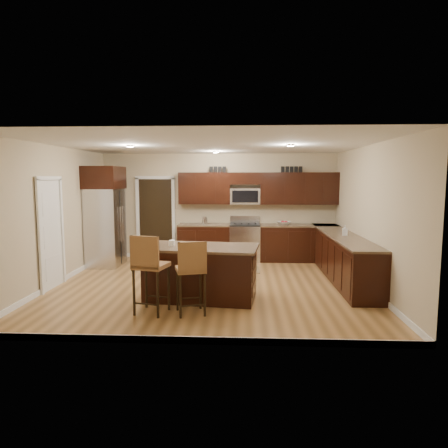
# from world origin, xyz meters

# --- Properties ---
(floor) EXTENTS (6.00, 6.00, 0.00)m
(floor) POSITION_xyz_m (0.00, 0.00, 0.00)
(floor) COLOR #A0733F
(floor) RESTS_ON ground
(ceiling) EXTENTS (6.00, 6.00, 0.00)m
(ceiling) POSITION_xyz_m (0.00, 0.00, 2.70)
(ceiling) COLOR silver
(ceiling) RESTS_ON wall_back
(wall_back) EXTENTS (6.00, 0.00, 6.00)m
(wall_back) POSITION_xyz_m (0.00, 2.75, 1.35)
(wall_back) COLOR tan
(wall_back) RESTS_ON floor
(wall_left) EXTENTS (0.00, 5.50, 5.50)m
(wall_left) POSITION_xyz_m (-3.00, 0.00, 1.35)
(wall_left) COLOR tan
(wall_left) RESTS_ON floor
(wall_right) EXTENTS (0.00, 5.50, 5.50)m
(wall_right) POSITION_xyz_m (3.00, 0.00, 1.35)
(wall_right) COLOR tan
(wall_right) RESTS_ON floor
(base_cabinets) EXTENTS (4.02, 3.96, 0.92)m
(base_cabinets) POSITION_xyz_m (1.90, 1.45, 0.46)
(base_cabinets) COLOR black
(base_cabinets) RESTS_ON floor
(upper_cabinets) EXTENTS (4.00, 0.33, 0.80)m
(upper_cabinets) POSITION_xyz_m (1.04, 2.58, 1.84)
(upper_cabinets) COLOR black
(upper_cabinets) RESTS_ON wall_back
(range) EXTENTS (0.76, 0.64, 1.11)m
(range) POSITION_xyz_m (0.68, 2.45, 0.47)
(range) COLOR silver
(range) RESTS_ON floor
(microwave) EXTENTS (0.76, 0.31, 0.40)m
(microwave) POSITION_xyz_m (0.68, 2.60, 1.62)
(microwave) COLOR silver
(microwave) RESTS_ON upper_cabinets
(doorway) EXTENTS (0.85, 0.03, 2.06)m
(doorway) POSITION_xyz_m (-1.65, 2.73, 1.03)
(doorway) COLOR black
(doorway) RESTS_ON floor
(pantry_door) EXTENTS (0.03, 0.80, 2.04)m
(pantry_door) POSITION_xyz_m (-2.98, -0.30, 1.02)
(pantry_door) COLOR white
(pantry_door) RESTS_ON floor
(letter_decor) EXTENTS (2.20, 0.03, 0.15)m
(letter_decor) POSITION_xyz_m (0.90, 2.58, 2.29)
(letter_decor) COLOR black
(letter_decor) RESTS_ON upper_cabinets
(island) EXTENTS (2.04, 1.24, 0.92)m
(island) POSITION_xyz_m (-0.09, -0.81, 0.43)
(island) COLOR black
(island) RESTS_ON floor
(stool_left) EXTENTS (0.56, 0.56, 1.23)m
(stool_left) POSITION_xyz_m (-0.79, -1.67, 0.77)
(stool_left) COLOR olive
(stool_left) RESTS_ON floor
(stool_mid) EXTENTS (0.53, 0.53, 1.15)m
(stool_mid) POSITION_xyz_m (-0.14, -1.66, 0.72)
(stool_mid) COLOR olive
(stool_mid) RESTS_ON floor
(refrigerator) EXTENTS (0.79, 0.97, 2.35)m
(refrigerator) POSITION_xyz_m (-2.62, 1.67, 1.21)
(refrigerator) COLOR silver
(refrigerator) RESTS_ON floor
(floor_mat) EXTENTS (1.02, 0.69, 0.01)m
(floor_mat) POSITION_xyz_m (0.50, 1.37, 0.01)
(floor_mat) COLOR brown
(floor_mat) RESTS_ON floor
(fruit_bowl) EXTENTS (0.40, 0.40, 0.08)m
(fruit_bowl) POSITION_xyz_m (1.66, 2.45, 0.96)
(fruit_bowl) COLOR silver
(fruit_bowl) RESTS_ON base_cabinets
(soap_bottle) EXTENTS (0.11, 0.11, 0.21)m
(soap_bottle) POSITION_xyz_m (2.70, 0.58, 1.03)
(soap_bottle) COLOR #B2B2B2
(soap_bottle) RESTS_ON base_cabinets
(canister_tall) EXTENTS (0.12, 0.12, 0.18)m
(canister_tall) POSITION_xyz_m (-0.34, 2.45, 1.01)
(canister_tall) COLOR silver
(canister_tall) RESTS_ON base_cabinets
(canister_short) EXTENTS (0.11, 0.11, 0.15)m
(canister_short) POSITION_xyz_m (-0.32, 2.45, 1.00)
(canister_short) COLOR silver
(canister_short) RESTS_ON base_cabinets
(island_jar) EXTENTS (0.10, 0.10, 0.10)m
(island_jar) POSITION_xyz_m (-0.59, -0.81, 0.97)
(island_jar) COLOR white
(island_jar) RESTS_ON island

